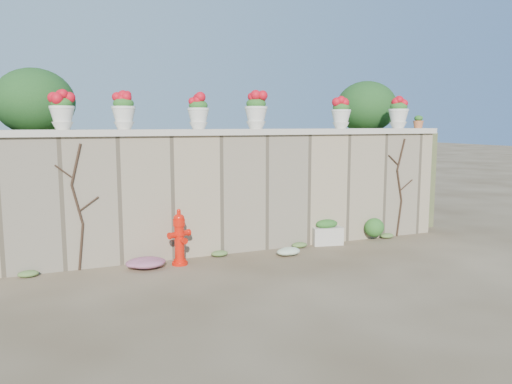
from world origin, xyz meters
name	(u,v)px	position (x,y,z in m)	size (l,w,h in m)	color
ground	(287,278)	(0.00, 0.00, 0.00)	(80.00, 80.00, 0.00)	#483724
stone_wall	(241,193)	(0.00, 1.80, 1.00)	(8.00, 0.40, 2.00)	gray
wall_cap	(241,132)	(0.00, 1.80, 2.05)	(8.10, 0.52, 0.10)	beige
raised_fill	(191,176)	(0.00, 5.00, 1.00)	(9.00, 6.00, 2.00)	#384C23
back_shrub_left	(34,102)	(-3.20, 3.00, 2.55)	(1.30, 1.30, 1.10)	#143814
back_shrub_right	(366,107)	(3.40, 3.00, 2.55)	(1.30, 1.30, 1.10)	#143814
vine_left	(78,205)	(-2.67, 1.58, 0.99)	(0.60, 0.04, 1.91)	black
vine_right	(400,186)	(3.23, 1.58, 0.99)	(0.60, 0.04, 1.91)	black
fire_hydrant	(179,237)	(-1.23, 1.28, 0.44)	(0.38, 0.27, 0.88)	red
planter_box	(326,233)	(1.58, 1.55, 0.21)	(0.60, 0.42, 0.46)	beige
green_shrub	(376,225)	(2.66, 1.54, 0.27)	(0.56, 0.51, 0.54)	#1E5119
magenta_clump	(148,262)	(-1.73, 1.22, 0.11)	(0.81, 0.54, 0.22)	#CB2896
white_flowers	(287,251)	(0.55, 1.10, 0.08)	(0.46, 0.37, 0.17)	white
urn_pot_0	(62,111)	(-2.82, 1.80, 2.38)	(0.36, 0.36, 0.56)	beige
urn_pot_1	(124,111)	(-1.93, 1.80, 2.38)	(0.37, 0.37, 0.57)	beige
urn_pot_2	(198,112)	(-0.74, 1.80, 2.37)	(0.35, 0.35, 0.56)	beige
urn_pot_3	(256,111)	(0.29, 1.80, 2.40)	(0.39, 0.39, 0.62)	beige
urn_pot_4	(341,113)	(1.99, 1.80, 2.38)	(0.36, 0.36, 0.56)	beige
urn_pot_5	(399,113)	(3.30, 1.80, 2.40)	(0.38, 0.38, 0.60)	beige
terracotta_pot	(418,122)	(3.80, 1.80, 2.21)	(0.21, 0.21, 0.25)	#AB5B34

